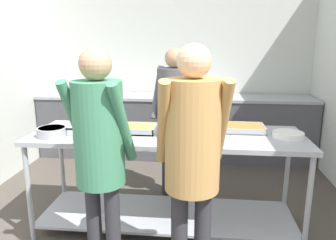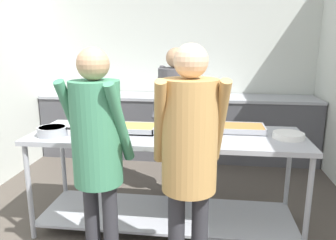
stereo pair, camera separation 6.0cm
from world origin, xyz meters
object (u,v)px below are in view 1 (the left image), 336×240
(serving_tray_roast, at_px, (240,128))
(cook_behind_counter, at_px, (175,108))
(serving_tray_greens, at_px, (186,130))
(plate_stack, at_px, (288,135))
(water_bottle, at_px, (86,87))
(serving_tray_vegetables, at_px, (135,129))
(guest_serving_right, at_px, (192,148))
(sauce_pan, at_px, (52,131))
(broccoli_bowl, at_px, (89,134))
(guest_serving_left, at_px, (99,144))

(serving_tray_roast, height_order, cook_behind_counter, cook_behind_counter)
(serving_tray_greens, height_order, plate_stack, serving_tray_greens)
(serving_tray_greens, xyz_separation_m, water_bottle, (-1.61, 1.95, 0.10))
(serving_tray_vegetables, xyz_separation_m, plate_stack, (1.33, -0.05, -0.00))
(plate_stack, height_order, guest_serving_right, guest_serving_right)
(plate_stack, bearing_deg, cook_behind_counter, 146.61)
(sauce_pan, height_order, plate_stack, sauce_pan)
(guest_serving_right, relative_size, cook_behind_counter, 1.03)
(serving_tray_vegetables, bearing_deg, guest_serving_right, -57.35)
(serving_tray_vegetables, relative_size, water_bottle, 1.64)
(plate_stack, distance_m, cook_behind_counter, 1.23)
(broccoli_bowl, bearing_deg, guest_serving_left, -63.98)
(guest_serving_left, relative_size, cook_behind_counter, 1.02)
(sauce_pan, bearing_deg, plate_stack, 4.87)
(sauce_pan, xyz_separation_m, cook_behind_counter, (0.98, 0.85, 0.06))
(guest_serving_right, bearing_deg, serving_tray_greens, 95.44)
(guest_serving_left, bearing_deg, water_bottle, 111.36)
(serving_tray_greens, height_order, cook_behind_counter, cook_behind_counter)
(water_bottle, bearing_deg, serving_tray_vegetables, -59.49)
(guest_serving_right, bearing_deg, guest_serving_left, 175.04)
(serving_tray_vegetables, bearing_deg, water_bottle, 120.51)
(guest_serving_right, bearing_deg, serving_tray_vegetables, 122.65)
(cook_behind_counter, bearing_deg, serving_tray_vegetables, -115.74)
(cook_behind_counter, distance_m, water_bottle, 1.98)
(serving_tray_roast, distance_m, guest_serving_left, 1.37)
(serving_tray_vegetables, bearing_deg, serving_tray_greens, 0.59)
(sauce_pan, relative_size, plate_stack, 1.48)
(serving_tray_roast, distance_m, plate_stack, 0.42)
(sauce_pan, xyz_separation_m, broccoli_bowl, (0.34, -0.04, 0.00))
(serving_tray_roast, bearing_deg, sauce_pan, -168.20)
(serving_tray_greens, xyz_separation_m, serving_tray_roast, (0.49, 0.11, -0.00))
(sauce_pan, height_order, water_bottle, water_bottle)
(plate_stack, distance_m, water_bottle, 3.20)
(plate_stack, bearing_deg, water_bottle, 140.97)
(serving_tray_vegetables, relative_size, plate_stack, 1.41)
(sauce_pan, relative_size, water_bottle, 1.72)
(sauce_pan, relative_size, guest_serving_right, 0.23)
(serving_tray_greens, height_order, guest_serving_right, guest_serving_right)
(serving_tray_roast, height_order, guest_serving_left, guest_serving_left)
(serving_tray_vegetables, height_order, guest_serving_right, guest_serving_right)
(sauce_pan, relative_size, broccoli_bowl, 1.70)
(serving_tray_vegetables, relative_size, guest_serving_right, 0.22)
(serving_tray_vegetables, bearing_deg, broccoli_bowl, -142.41)
(serving_tray_roast, height_order, guest_serving_right, guest_serving_right)
(sauce_pan, bearing_deg, cook_behind_counter, 40.79)
(water_bottle, bearing_deg, serving_tray_roast, -41.25)
(serving_tray_vegetables, distance_m, guest_serving_left, 0.80)
(broccoli_bowl, relative_size, plate_stack, 0.87)
(water_bottle, bearing_deg, serving_tray_greens, -50.44)
(broccoli_bowl, bearing_deg, sauce_pan, 173.70)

